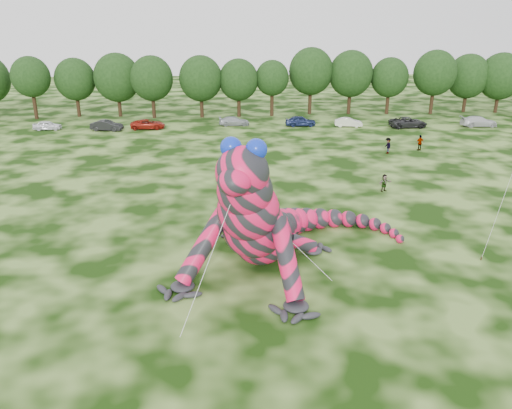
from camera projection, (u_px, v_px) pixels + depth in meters
The scene contains 27 objects.
ground at pixel (357, 309), 26.48m from camera, with size 240.00×240.00×0.00m, color #16330A.
inflatable_gecko at pixel (267, 193), 30.86m from camera, with size 14.81×17.58×8.79m, color #F11450, non-canonical shape.
tree_3 at pixel (32, 88), 75.95m from camera, with size 5.81×5.23×9.44m, color black, non-canonical shape.
tree_4 at pixel (76, 88), 77.94m from camera, with size 6.22×5.60×9.06m, color black, non-canonical shape.
tree_5 at pixel (118, 85), 77.97m from camera, with size 7.16×6.44×9.80m, color black, non-canonical shape.
tree_6 at pixel (152, 87), 76.74m from camera, with size 6.52×5.86×9.49m, color black, non-canonical shape.
tree_7 at pixel (201, 87), 77.33m from camera, with size 6.68×6.01×9.48m, color black, non-canonical shape.
tree_8 at pixel (239, 88), 77.97m from camera, with size 6.14×5.53×8.94m, color black, non-canonical shape.
tree_9 at pixel (272, 88), 78.69m from camera, with size 5.27×4.74×8.68m, color black, non-canonical shape.
tree_10 at pixel (311, 81), 79.93m from camera, with size 7.09×6.38×10.50m, color black, non-canonical shape.
tree_11 at pixel (350, 82), 80.05m from camera, with size 7.01×6.31×10.07m, color black, non-canonical shape.
tree_12 at pixel (389, 86), 80.22m from camera, with size 5.99×5.39×8.97m, color black, non-canonical shape.
tree_13 at pixel (434, 82), 79.90m from camera, with size 6.83×6.15×10.13m, color black, non-canonical shape.
tree_14 at pixel (467, 83), 81.92m from camera, with size 6.82×6.14×9.40m, color black, non-canonical shape.
tree_15 at pixel (500, 83), 81.31m from camera, with size 7.17×6.45×9.63m, color black, non-canonical shape.
car_0 at pixel (47, 125), 69.55m from camera, with size 1.52×3.79×1.29m, color white.
car_1 at pixel (107, 125), 69.04m from camera, with size 1.53×4.40×1.45m, color black.
car_2 at pixel (148, 124), 70.21m from camera, with size 2.20×4.78×1.33m, color maroon.
car_3 at pixel (234, 121), 72.49m from camera, with size 1.79×4.40×1.28m, color #A3A9AD.
car_4 at pixel (301, 121), 72.08m from camera, with size 1.76×4.39×1.49m, color navy.
car_5 at pixel (348, 122), 71.65m from camera, with size 1.36×3.91×1.29m, color silver.
car_6 at pixel (408, 122), 71.09m from camera, with size 2.46×5.33×1.48m, color #242326.
car_7 at pixel (479, 121), 71.72m from camera, with size 2.09×5.15×1.49m, color silver.
spectator_5 at pixel (384, 183), 44.48m from camera, with size 1.47×0.47×1.58m, color gray.
spectator_3 at pixel (420, 143), 58.46m from camera, with size 1.07×0.45×1.83m, color gray.
spectator_0 at pixel (221, 174), 46.95m from camera, with size 0.61×0.40×1.68m, color gray.
spectator_2 at pixel (388, 146), 57.09m from camera, with size 1.20×0.69×1.85m, color gray.
Camera 1 is at (-6.93, -22.47, 14.42)m, focal length 35.00 mm.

